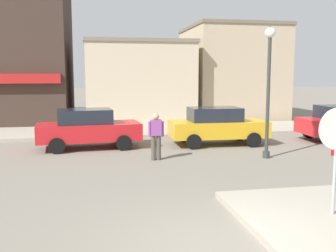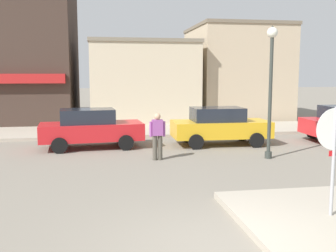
{
  "view_description": "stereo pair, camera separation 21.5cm",
  "coord_description": "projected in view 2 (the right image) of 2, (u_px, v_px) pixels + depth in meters",
  "views": [
    {
      "loc": [
        -2.09,
        -6.05,
        2.91
      ],
      "look_at": [
        -0.12,
        4.5,
        1.5
      ],
      "focal_mm": 42.0,
      "sensor_mm": 36.0,
      "label": 1
    },
    {
      "loc": [
        -1.88,
        -6.09,
        2.91
      ],
      "look_at": [
        -0.12,
        4.5,
        1.5
      ],
      "focal_mm": 42.0,
      "sensor_mm": 36.0,
      "label": 2
    }
  ],
  "objects": [
    {
      "name": "ground_plane",
      "position": [
        218.0,
        248.0,
        6.64
      ],
      "size": [
        160.0,
        160.0,
        0.0
      ],
      "primitive_type": "plane",
      "color": "gray"
    },
    {
      "name": "kerb_far",
      "position": [
        141.0,
        131.0,
        19.96
      ],
      "size": [
        80.0,
        4.0,
        0.15
      ],
      "primitive_type": "cube",
      "color": "#A89E8C",
      "rests_on": "ground"
    },
    {
      "name": "stop_sign",
      "position": [
        334.0,
        147.0,
        7.59
      ],
      "size": [
        0.82,
        0.09,
        2.3
      ],
      "color": "#9E9EA3",
      "rests_on": "ground"
    },
    {
      "name": "lamp_post",
      "position": [
        271.0,
        73.0,
        13.35
      ],
      "size": [
        0.36,
        0.36,
        4.54
      ],
      "color": "#333833",
      "rests_on": "ground"
    },
    {
      "name": "parked_car_nearest",
      "position": [
        91.0,
        128.0,
        15.58
      ],
      "size": [
        4.13,
        2.14,
        1.56
      ],
      "color": "red",
      "rests_on": "ground"
    },
    {
      "name": "parked_car_second",
      "position": [
        220.0,
        125.0,
        16.29
      ],
      "size": [
        4.01,
        1.9,
        1.56
      ],
      "color": "gold",
      "rests_on": "ground"
    },
    {
      "name": "pedestrian_crossing_near",
      "position": [
        157.0,
        135.0,
        13.36
      ],
      "size": [
        0.55,
        0.24,
        1.61
      ],
      "color": "#4C473D",
      "rests_on": "ground"
    },
    {
      "name": "building_corner_shop",
      "position": [
        5.0,
        51.0,
        24.42
      ],
      "size": [
        8.66,
        9.37,
        8.71
      ],
      "color": "#3D2D26",
      "rests_on": "ground"
    },
    {
      "name": "building_storefront_left_near",
      "position": [
        141.0,
        82.0,
        24.93
      ],
      "size": [
        6.31,
        7.4,
        4.87
      ],
      "color": "beige",
      "rests_on": "ground"
    },
    {
      "name": "building_storefront_left_mid",
      "position": [
        236.0,
        73.0,
        26.21
      ],
      "size": [
        5.8,
        6.56,
        6.05
      ],
      "color": "tan",
      "rests_on": "ground"
    }
  ]
}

